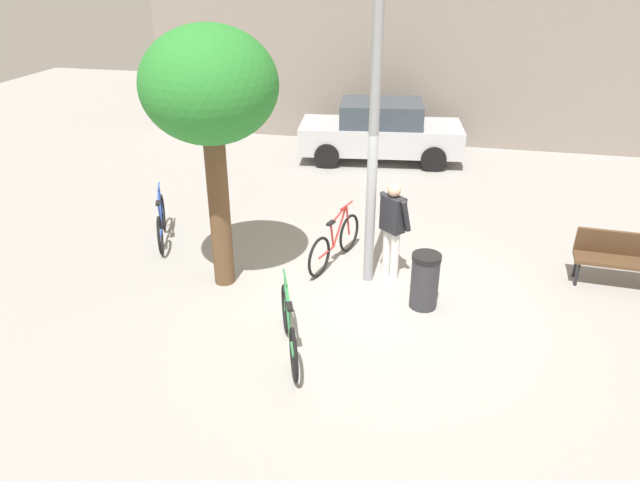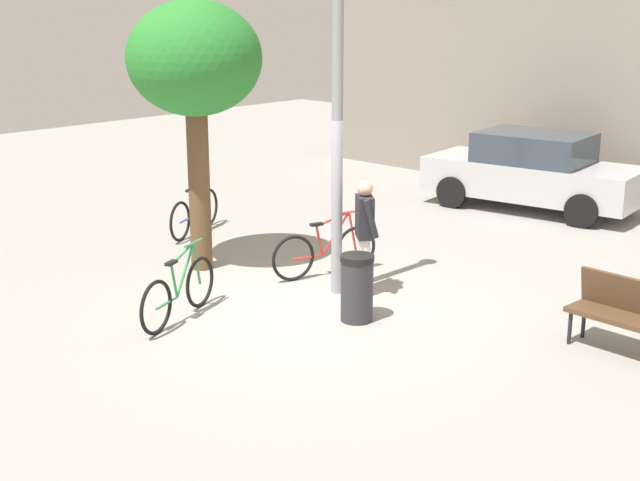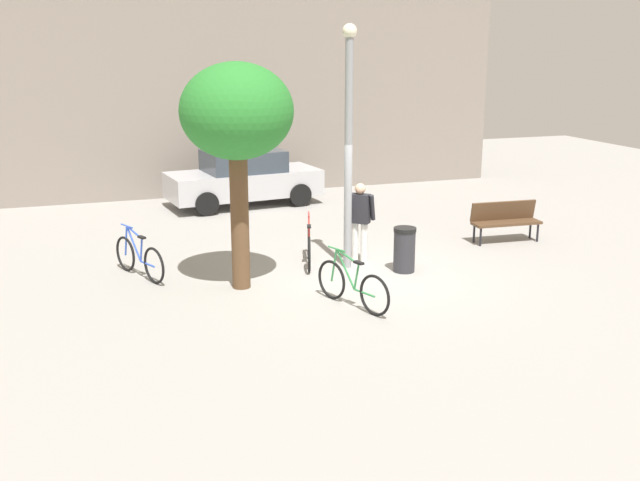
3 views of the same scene
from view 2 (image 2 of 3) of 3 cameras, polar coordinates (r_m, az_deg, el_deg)
name	(u,v)px [view 2 (image 2 of 3)]	position (r m, az deg, el deg)	size (l,w,h in m)	color
ground_plane	(314,305)	(12.11, -0.42, -4.28)	(36.00, 36.00, 0.00)	gray
lamppost	(337,110)	(12.04, 1.15, 8.57)	(0.28, 0.28, 4.78)	gray
person_by_lamppost	(365,230)	(12.29, 2.96, 0.72)	(0.60, 0.56, 1.67)	white
park_bench	(637,312)	(10.94, 20.07, -4.45)	(1.63, 0.57, 0.92)	#513823
plaza_tree	(195,63)	(13.29, -8.22, 11.41)	(2.02, 2.02, 4.12)	brown
bicycle_red	(326,251)	(13.29, 0.37, -0.71)	(0.59, 1.74, 0.97)	black
bicycle_blue	(195,213)	(15.84, -8.20, 1.82)	(0.78, 1.68, 0.97)	black
bicycle_green	(179,292)	(11.62, -9.21, -3.35)	(0.70, 1.71, 0.97)	black
parked_car_silver	(533,171)	(17.94, 13.77, 4.43)	(4.38, 2.22, 1.55)	#B7B7BC
trash_bin	(357,288)	(11.43, 2.44, -3.11)	(0.45, 0.45, 0.90)	#2D2D33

